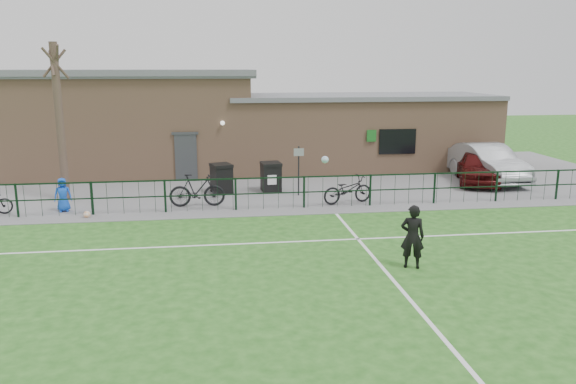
{
  "coord_description": "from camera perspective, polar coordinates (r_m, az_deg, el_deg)",
  "views": [
    {
      "loc": [
        -2.27,
        -11.8,
        5.09
      ],
      "look_at": [
        0.0,
        5.0,
        1.3
      ],
      "focal_mm": 35.0,
      "sensor_mm": 36.0,
      "label": 1
    }
  ],
  "objects": [
    {
      "name": "wheelie_bin_right",
      "position": [
        23.3,
        -1.75,
        1.45
      ],
      "size": [
        0.83,
        0.92,
        1.13
      ],
      "primitive_type": "cube",
      "rotation": [
        0.0,
        0.0,
        0.1
      ],
      "color": "black",
      "rests_on": "paving_strip"
    },
    {
      "name": "bicycle_d",
      "position": [
        20.99,
        -9.22,
        0.18
      ],
      "size": [
        2.05,
        0.6,
        1.23
      ],
      "primitive_type": "imported",
      "rotation": [
        0.0,
        0.0,
        1.56
      ],
      "color": "black",
      "rests_on": "paving_strip"
    },
    {
      "name": "perimeter_fence",
      "position": [
        20.43,
        -1.13,
        -0.1
      ],
      "size": [
        28.0,
        0.1,
        1.2
      ],
      "primitive_type": "cube",
      "color": "black",
      "rests_on": "ground"
    },
    {
      "name": "ball_ground",
      "position": [
        20.53,
        -19.75,
        -2.16
      ],
      "size": [
        0.24,
        0.24,
        0.24
      ],
      "primitive_type": "sphere",
      "color": "white",
      "rests_on": "ground"
    },
    {
      "name": "car_maroon",
      "position": [
        26.33,
        18.76,
        2.41
      ],
      "size": [
        3.1,
        4.54,
        1.43
      ],
      "primitive_type": "imported",
      "rotation": [
        0.0,
        0.0,
        -0.37
      ],
      "color": "#480D0C",
      "rests_on": "paving_strip"
    },
    {
      "name": "pitch_line_perp",
      "position": [
        13.54,
        11.46,
        -9.72
      ],
      "size": [
        0.1,
        16.0,
        0.01
      ],
      "primitive_type": "cube",
      "color": "white",
      "rests_on": "ground"
    },
    {
      "name": "pitch_line_touch",
      "position": [
        20.37,
        -1.06,
        -1.86
      ],
      "size": [
        28.0,
        0.1,
        0.01
      ],
      "primitive_type": "cube",
      "color": "white",
      "rests_on": "ground"
    },
    {
      "name": "paving_strip",
      "position": [
        25.9,
        -2.52,
        1.28
      ],
      "size": [
        34.0,
        13.0,
        0.02
      ],
      "primitive_type": "cube",
      "color": "slate",
      "rests_on": "ground"
    },
    {
      "name": "bicycle_e",
      "position": [
        21.35,
        6.06,
        0.24
      ],
      "size": [
        2.11,
        1.17,
        1.05
      ],
      "primitive_type": "imported",
      "rotation": [
        0.0,
        0.0,
        1.82
      ],
      "color": "black",
      "rests_on": "paving_strip"
    },
    {
      "name": "wheelie_bin_left",
      "position": [
        23.21,
        -6.77,
        1.29
      ],
      "size": [
        0.95,
        1.02,
        1.11
      ],
      "primitive_type": "cube",
      "rotation": [
        0.0,
        0.0,
        0.31
      ],
      "color": "black",
      "rests_on": "paving_strip"
    },
    {
      "name": "car_silver",
      "position": [
        26.99,
        19.55,
        2.83
      ],
      "size": [
        1.95,
        5.1,
        1.66
      ],
      "primitive_type": "imported",
      "rotation": [
        0.0,
        0.0,
        0.04
      ],
      "color": "#94979B",
      "rests_on": "paving_strip"
    },
    {
      "name": "bare_tree",
      "position": [
        23.12,
        -22.16,
        6.49
      ],
      "size": [
        0.3,
        0.3,
        6.0
      ],
      "primitive_type": "cylinder",
      "color": "#45332A",
      "rests_on": "ground"
    },
    {
      "name": "clubhouse",
      "position": [
        28.47,
        -4.9,
        6.77
      ],
      "size": [
        24.25,
        5.4,
        4.96
      ],
      "color": "tan",
      "rests_on": "ground"
    },
    {
      "name": "spectator_child",
      "position": [
        21.57,
        -21.91,
        -0.26
      ],
      "size": [
        0.67,
        0.51,
        1.22
      ],
      "primitive_type": "imported",
      "rotation": [
        0.0,
        0.0,
        0.23
      ],
      "color": "blue",
      "rests_on": "paving_strip"
    },
    {
      "name": "sign_post",
      "position": [
        22.46,
        1.09,
        2.16
      ],
      "size": [
        0.07,
        0.07,
        2.0
      ],
      "primitive_type": "cylinder",
      "rotation": [
        0.0,
        0.0,
        0.21
      ],
      "color": "black",
      "rests_on": "paving_strip"
    },
    {
      "name": "pitch_line_mid",
      "position": [
        16.75,
        0.46,
        -5.07
      ],
      "size": [
        28.0,
        0.1,
        0.01
      ],
      "primitive_type": "cube",
      "color": "white",
      "rests_on": "ground"
    },
    {
      "name": "goalkeeper_kick",
      "position": [
        14.82,
        12.28,
        -4.22
      ],
      "size": [
        2.14,
        3.53,
        2.47
      ],
      "color": "black",
      "rests_on": "ground"
    },
    {
      "name": "ground",
      "position": [
        13.05,
        2.99,
        -10.37
      ],
      "size": [
        90.0,
        90.0,
        0.0
      ],
      "primitive_type": "plane",
      "color": "#22591A",
      "rests_on": "ground"
    }
  ]
}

